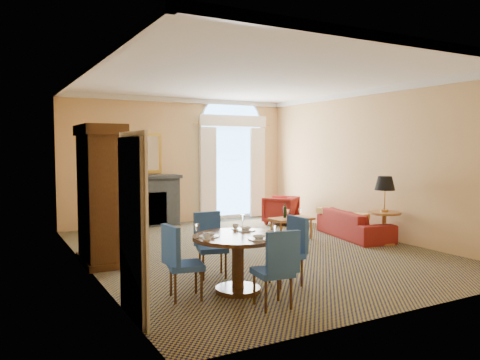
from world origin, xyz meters
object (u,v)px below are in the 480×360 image
sofa (354,224)px  coffee_table (291,219)px  armchair (281,210)px  dining_table (238,250)px  armoire (101,197)px  side_table (384,202)px

sofa → coffee_table: coffee_table is taller
armchair → dining_table: bearing=13.3°
armchair → coffee_table: (-0.90, -1.76, 0.07)m
armoire → dining_table: armoire is taller
dining_table → armchair: bearing=50.6°
coffee_table → dining_table: bearing=-138.0°
sofa → side_table: side_table is taller
sofa → coffee_table: 1.40m
armchair → coffee_table: 1.98m
armoire → armchair: (4.87, 1.94, -0.76)m
sofa → side_table: bearing=-165.4°
sofa → armchair: armchair is taller
armoire → sofa: 5.34m
sofa → side_table: (0.05, -0.80, 0.57)m
armchair → coffee_table: bearing=25.6°
armoire → sofa: armoire is taller
dining_table → sofa: 4.56m
dining_table → coffee_table: 3.78m
dining_table → sofa: (4.01, 2.14, -0.27)m
coffee_table → side_table: (1.36, -1.30, 0.44)m
sofa → armchair: size_ratio=2.55×
armoire → dining_table: size_ratio=1.89×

